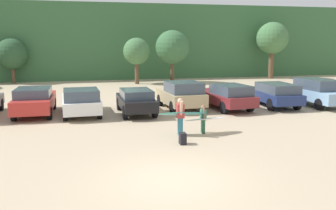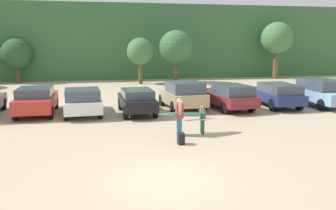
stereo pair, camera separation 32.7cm
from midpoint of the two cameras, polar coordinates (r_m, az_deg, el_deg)
ground_plane at (r=10.45m, az=-0.46°, el=-11.90°), size 120.00×120.00×0.00m
hillside_ridge at (r=43.20m, az=-10.17°, el=9.93°), size 108.00×12.00×7.81m
tree_far_left at (r=36.98m, az=-23.94°, el=7.45°), size 2.92×2.92×4.23m
tree_right at (r=33.54m, az=-5.33°, el=8.49°), size 2.48×2.48×4.28m
tree_center_left at (r=34.35m, az=0.42°, el=9.20°), size 3.21×3.21×5.01m
tree_center_right at (r=39.91m, az=16.13°, el=10.16°), size 3.34×3.34×5.97m
parked_car_red at (r=20.57m, az=-20.99°, el=0.69°), size 1.96×4.42×1.50m
parked_car_white at (r=19.71m, az=-14.22°, el=0.59°), size 2.16×4.39×1.48m
parked_car_black at (r=19.58m, az=-5.63°, el=0.75°), size 1.86×4.01×1.37m
parked_car_tan at (r=20.83m, az=1.68°, el=1.68°), size 2.22×4.05×1.65m
parked_car_maroon at (r=21.24m, az=8.75°, el=1.49°), size 2.48×4.90×1.49m
parked_car_navy at (r=22.68m, az=16.10°, el=1.79°), size 1.94×4.67×1.45m
parked_car_sky_blue at (r=23.87m, az=22.00°, el=2.01°), size 2.06×4.84×1.66m
person_adult at (r=14.96m, az=1.35°, el=-1.52°), size 0.32×0.66×1.60m
person_child at (r=15.41m, az=5.04°, el=-1.99°), size 0.25×0.58×1.24m
surfboard_teal at (r=14.99m, az=1.74°, el=-1.41°), size 2.11×0.84×0.30m
surfboard_white at (r=15.34m, az=5.68°, el=-2.22°), size 2.11×0.91×0.17m
backpack_dropped at (r=13.83m, az=1.68°, el=-5.38°), size 0.24×0.34×0.45m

